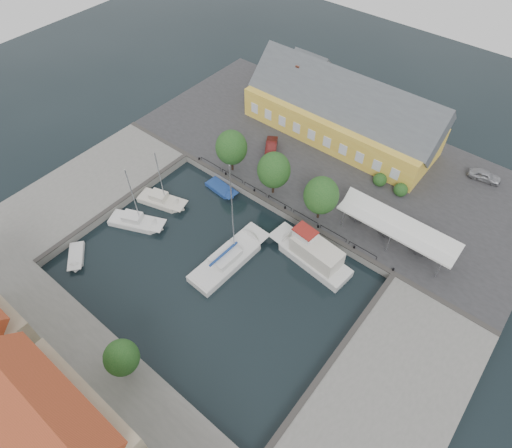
{
  "coord_description": "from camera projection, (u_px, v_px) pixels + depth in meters",
  "views": [
    {
      "loc": [
        21.27,
        -20.29,
        40.62
      ],
      "look_at": [
        0.0,
        6.0,
        1.5
      ],
      "focal_mm": 30.0,
      "sensor_mm": 36.0,
      "label": 1
    }
  ],
  "objects": [
    {
      "name": "launch_nw",
      "position": [
        221.0,
        189.0,
        57.64
      ],
      "size": [
        4.94,
        2.32,
        0.88
      ],
      "color": "navy",
      "rests_on": "ground"
    },
    {
      "name": "ground",
      "position": [
        224.0,
        263.0,
        49.79
      ],
      "size": [
        140.0,
        140.0,
        0.0
      ],
      "primitive_type": "plane",
      "color": "black",
      "rests_on": "ground"
    },
    {
      "name": "south_bank",
      "position": [
        69.0,
        406.0,
        38.74
      ],
      "size": [
        56.0,
        14.0,
        1.0
      ],
      "primitive_type": "cube",
      "color": "slate",
      "rests_on": "ground"
    },
    {
      "name": "warehouse",
      "position": [
        339.0,
        112.0,
        61.93
      ],
      "size": [
        28.56,
        14.0,
        9.55
      ],
      "color": "gold",
      "rests_on": "north_quay"
    },
    {
      "name": "center_sailboat",
      "position": [
        228.0,
        260.0,
        49.62
      ],
      "size": [
        3.7,
        11.13,
        14.75
      ],
      "color": "silver",
      "rests_on": "ground"
    },
    {
      "name": "car_red",
      "position": [
        271.0,
        147.0,
        60.91
      ],
      "size": [
        3.61,
        4.53,
        1.45
      ],
      "primitive_type": "imported",
      "rotation": [
        0.0,
        0.0,
        0.56
      ],
      "color": "#511312",
      "rests_on": "north_quay"
    },
    {
      "name": "quay_edge_fittings",
      "position": [
        250.0,
        233.0,
        51.39
      ],
      "size": [
        56.0,
        24.72,
        0.4
      ],
      "color": "#383533",
      "rests_on": "north_quay"
    },
    {
      "name": "north_quay",
      "position": [
        331.0,
        159.0,
        61.11
      ],
      "size": [
        56.0,
        26.0,
        1.0
      ],
      "primitive_type": "cube",
      "color": "#2D2D30",
      "rests_on": "ground"
    },
    {
      "name": "west_boat_b",
      "position": [
        162.0,
        201.0,
        55.9
      ],
      "size": [
        6.88,
        3.97,
        9.27
      ],
      "color": "beige",
      "rests_on": "ground"
    },
    {
      "name": "east_quay",
      "position": [
        387.0,
        396.0,
        39.35
      ],
      "size": [
        12.0,
        24.0,
        1.0
      ],
      "primitive_type": "cube",
      "color": "slate",
      "rests_on": "ground"
    },
    {
      "name": "west_quay",
      "position": [
        92.0,
        186.0,
        57.45
      ],
      "size": [
        12.0,
        24.0,
        1.0
      ],
      "primitive_type": "cube",
      "color": "slate",
      "rests_on": "ground"
    },
    {
      "name": "trawler",
      "position": [
        312.0,
        255.0,
        49.25
      ],
      "size": [
        10.86,
        4.21,
        5.0
      ],
      "color": "silver",
      "rests_on": "ground"
    },
    {
      "name": "tent_canopy",
      "position": [
        398.0,
        226.0,
        48.62
      ],
      "size": [
        14.0,
        4.0,
        2.83
      ],
      "color": "silver",
      "rests_on": "north_quay"
    },
    {
      "name": "quay_trees",
      "position": [
        274.0,
        170.0,
        53.03
      ],
      "size": [
        18.2,
        4.2,
        6.3
      ],
      "color": "black",
      "rests_on": "north_quay"
    },
    {
      "name": "launch_sw",
      "position": [
        77.0,
        257.0,
        50.2
      ],
      "size": [
        4.28,
        3.94,
        0.98
      ],
      "color": "silver",
      "rests_on": "ground"
    },
    {
      "name": "townhouses",
      "position": [
        36.0,
        423.0,
        32.78
      ],
      "size": [
        36.3,
        8.5,
        12.0
      ],
      "color": "#C0B493",
      "rests_on": "south_bank"
    },
    {
      "name": "west_boat_c",
      "position": [
        136.0,
        223.0,
        53.49
      ],
      "size": [
        7.4,
        4.95,
        9.87
      ],
      "color": "silver",
      "rests_on": "ground"
    },
    {
      "name": "car_silver",
      "position": [
        485.0,
        176.0,
        57.02
      ],
      "size": [
        4.37,
        2.31,
        1.41
      ],
      "primitive_type": "imported",
      "rotation": [
        0.0,
        0.0,
        1.73
      ],
      "color": "#9C9DA3",
      "rests_on": "north_quay"
    }
  ]
}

